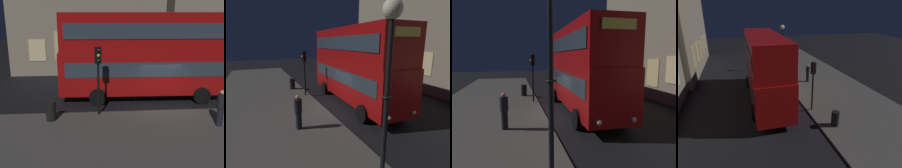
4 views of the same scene
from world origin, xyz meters
TOP-DOWN VIEW (x-y plane):
  - ground_plane at (0.00, 0.00)m, footprint 80.00×80.00m
  - sidewalk_slab at (0.00, -4.48)m, footprint 44.00×7.42m
  - building_with_clock at (-4.46, 13.29)m, footprint 13.60×9.70m
  - double_decker_bus at (-0.92, 1.86)m, footprint 10.63×3.09m
  - traffic_light_near_kerb at (-3.83, -1.16)m, footprint 0.36×0.38m
  - street_lamp at (6.92, -1.64)m, footprint 0.52×0.52m
  - pedestrian at (2.03, -3.07)m, footprint 0.39×0.39m
  - litter_bin at (-6.30, -1.75)m, footprint 0.51×0.51m

SIDE VIEW (x-z plane):
  - ground_plane at x=0.00m, z-range 0.00..0.00m
  - sidewalk_slab at x=0.00m, z-range 0.00..0.12m
  - litter_bin at x=-6.30m, z-range 0.12..1.12m
  - pedestrian at x=2.03m, z-range 0.14..1.96m
  - traffic_light_near_kerb at x=-3.83m, z-range 0.94..4.63m
  - double_decker_bus at x=-0.92m, z-range 0.31..5.81m
  - street_lamp at x=6.92m, z-range 1.44..6.89m
  - building_with_clock at x=-4.46m, z-range 0.00..17.59m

